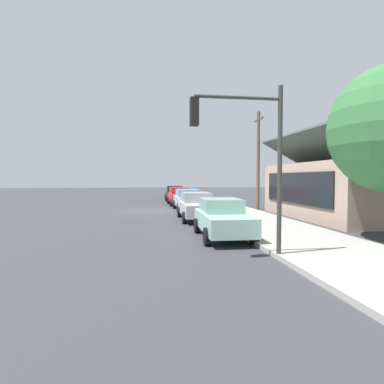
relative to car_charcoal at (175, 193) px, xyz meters
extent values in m
plane|color=#38383D|center=(10.63, -2.85, -0.82)|extent=(120.00, 120.00, 0.00)
cube|color=#A3A099|center=(10.63, 2.75, -0.74)|extent=(60.00, 4.20, 0.16)
cube|color=#2D3035|center=(0.11, 0.00, -0.14)|extent=(4.60, 2.02, 0.70)
cube|color=#27292D|center=(-0.34, 0.01, 0.49)|extent=(2.23, 1.71, 0.56)
cylinder|color=black|center=(1.55, 0.88, -0.49)|extent=(0.67, 0.24, 0.66)
cylinder|color=black|center=(1.48, -0.98, -0.49)|extent=(0.67, 0.24, 0.66)
cylinder|color=black|center=(-1.26, 0.98, -0.49)|extent=(0.67, 0.24, 0.66)
cylinder|color=black|center=(-1.33, -0.89, -0.49)|extent=(0.67, 0.24, 0.66)
cube|color=red|center=(5.88, -0.10, -0.14)|extent=(4.54, 1.89, 0.70)
cube|color=#A9272B|center=(5.43, -0.10, 0.49)|extent=(2.19, 1.63, 0.56)
cylinder|color=black|center=(7.27, 0.84, -0.49)|extent=(0.66, 0.23, 0.66)
cylinder|color=black|center=(7.29, -0.98, -0.49)|extent=(0.66, 0.23, 0.66)
cylinder|color=black|center=(4.47, 0.79, -0.49)|extent=(0.66, 0.23, 0.66)
cylinder|color=black|center=(4.50, -1.03, -0.49)|extent=(0.66, 0.23, 0.66)
cube|color=#8CB7E0|center=(10.80, 0.02, -0.14)|extent=(4.89, 1.86, 0.70)
cube|color=#779CBE|center=(10.32, 0.02, 0.49)|extent=(2.35, 1.62, 0.56)
cylinder|color=black|center=(12.31, 0.95, -0.49)|extent=(0.66, 0.22, 0.66)
cylinder|color=black|center=(12.32, -0.88, -0.49)|extent=(0.66, 0.22, 0.66)
cylinder|color=black|center=(9.28, 0.93, -0.49)|extent=(0.66, 0.22, 0.66)
cylinder|color=black|center=(9.30, -0.90, -0.49)|extent=(0.66, 0.22, 0.66)
cube|color=silver|center=(16.37, -0.23, -0.14)|extent=(4.73, 1.87, 0.70)
cube|color=#A0A2A6|center=(15.90, -0.22, 0.49)|extent=(2.28, 1.62, 0.56)
cylinder|color=black|center=(17.84, 0.66, -0.49)|extent=(0.66, 0.23, 0.66)
cylinder|color=black|center=(17.81, -1.16, -0.49)|extent=(0.66, 0.23, 0.66)
cylinder|color=black|center=(14.92, 0.69, -0.49)|extent=(0.66, 0.23, 0.66)
cylinder|color=black|center=(14.90, -1.12, -0.49)|extent=(0.66, 0.23, 0.66)
cube|color=#9ED1BC|center=(22.12, -0.12, -0.14)|extent=(4.43, 1.89, 0.70)
cube|color=#86B1A0|center=(21.68, -0.10, 0.49)|extent=(2.15, 1.61, 0.56)
cylinder|color=black|center=(23.50, 0.72, -0.49)|extent=(0.67, 0.24, 0.66)
cylinder|color=black|center=(23.45, -1.04, -0.49)|extent=(0.67, 0.24, 0.66)
cylinder|color=black|center=(20.79, 0.80, -0.49)|extent=(0.67, 0.24, 0.66)
cylinder|color=black|center=(20.74, -0.95, -0.49)|extent=(0.67, 0.24, 0.66)
cube|color=tan|center=(16.59, 9.15, 0.86)|extent=(10.00, 6.72, 3.36)
cube|color=black|center=(16.59, 5.75, 1.03)|extent=(8.00, 0.08, 1.88)
cube|color=#3F4C47|center=(16.59, 7.47, 3.44)|extent=(10.60, 3.65, 2.04)
cube|color=#3F4C47|center=(16.59, 10.83, 3.44)|extent=(10.60, 3.65, 2.04)
cylinder|color=#383833|center=(25.64, 0.75, 1.78)|extent=(0.14, 0.14, 5.20)
cylinder|color=#383833|center=(25.64, -0.55, 3.98)|extent=(0.10, 2.60, 0.10)
cube|color=black|center=(25.64, -1.85, 3.53)|extent=(0.28, 0.24, 0.80)
sphere|color=red|center=(25.49, -1.85, 3.79)|extent=(0.16, 0.16, 0.16)
sphere|color=yellow|center=(25.49, -1.85, 3.53)|extent=(0.16, 0.16, 0.16)
sphere|color=green|center=(25.49, -1.85, 3.27)|extent=(0.16, 0.16, 0.16)
cylinder|color=brown|center=(11.29, 5.35, 2.93)|extent=(0.24, 0.24, 7.50)
cube|color=brown|center=(11.29, 5.35, 6.08)|extent=(1.80, 0.12, 0.12)
cylinder|color=red|center=(18.77, 1.35, -0.38)|extent=(0.22, 0.22, 0.55)
sphere|color=red|center=(18.77, 1.35, -0.04)|extent=(0.18, 0.18, 0.18)
camera|label=1|loc=(34.75, -3.28, 1.64)|focal=29.89mm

